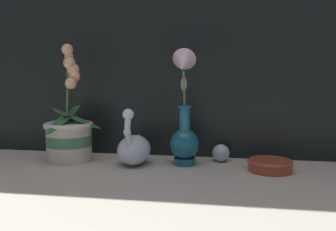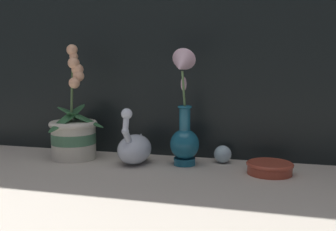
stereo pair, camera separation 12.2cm
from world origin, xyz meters
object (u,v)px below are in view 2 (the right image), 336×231
at_px(blue_vase, 184,123).
at_px(amber_dish, 270,167).
at_px(swan_figurine, 135,147).
at_px(orchid_potted_plant, 74,132).
at_px(glass_sphere, 223,154).

bearing_deg(blue_vase, amber_dish, -5.75).
relative_size(swan_figurine, amber_dish, 1.37).
bearing_deg(swan_figurine, orchid_potted_plant, 176.30).
xyz_separation_m(swan_figurine, blue_vase, (0.16, 0.01, 0.08)).
height_order(orchid_potted_plant, amber_dish, orchid_potted_plant).
distance_m(glass_sphere, amber_dish, 0.18).
xyz_separation_m(swan_figurine, glass_sphere, (0.27, 0.08, -0.02)).
bearing_deg(swan_figurine, blue_vase, 5.22).
distance_m(blue_vase, amber_dish, 0.29).
height_order(orchid_potted_plant, glass_sphere, orchid_potted_plant).
xyz_separation_m(orchid_potted_plant, swan_figurine, (0.22, -0.01, -0.04)).
relative_size(orchid_potted_plant, swan_figurine, 2.06).
height_order(swan_figurine, glass_sphere, swan_figurine).
height_order(swan_figurine, amber_dish, swan_figurine).
height_order(orchid_potted_plant, blue_vase, orchid_potted_plant).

